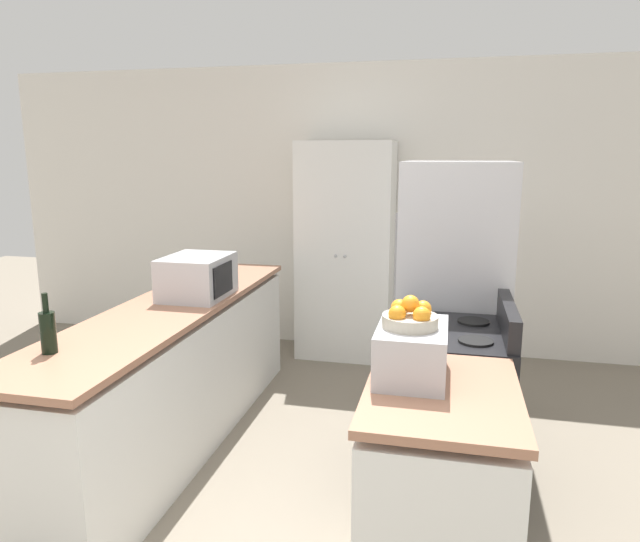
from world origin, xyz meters
name	(u,v)px	position (x,y,z in m)	size (l,w,h in m)	color
wall_back	(359,210)	(0.00, 3.59, 1.30)	(7.00, 0.06, 2.60)	silver
counter_left	(174,377)	(-0.82, 1.45, 0.44)	(0.60, 2.70, 0.90)	silver
counter_right	(438,497)	(0.82, 0.52, 0.44)	(0.60, 0.83, 0.90)	silver
pantry_cabinet	(346,251)	(-0.07, 3.30, 0.96)	(0.83, 0.51, 1.92)	white
stove	(445,409)	(0.84, 1.31, 0.46)	(0.66, 0.71, 1.06)	black
refrigerator	(453,299)	(0.86, 2.07, 0.88)	(0.70, 0.75, 1.76)	#B7B7BC
microwave	(197,277)	(-0.74, 1.67, 1.04)	(0.38, 0.47, 0.27)	#B2B2B7
wine_bottle	(48,331)	(-0.96, 0.54, 1.01)	(0.07, 0.07, 0.28)	black
toaster_oven	(411,352)	(0.69, 0.62, 1.01)	(0.29, 0.41, 0.22)	#B2B2B7
fruit_bowl	(410,316)	(0.68, 0.61, 1.16)	(0.23, 0.23, 0.13)	#B2A893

